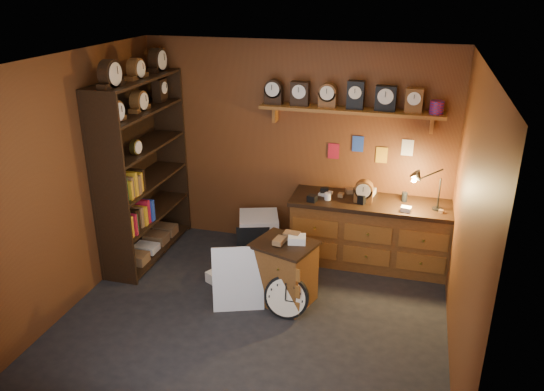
{
  "coord_description": "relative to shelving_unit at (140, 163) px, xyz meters",
  "views": [
    {
      "loc": [
        1.46,
        -4.6,
        3.38
      ],
      "look_at": [
        0.09,
        0.35,
        1.27
      ],
      "focal_mm": 35.0,
      "sensor_mm": 36.0,
      "label": 1
    }
  ],
  "objects": [
    {
      "name": "floor_box_a",
      "position": [
        1.2,
        -0.31,
        -1.17
      ],
      "size": [
        0.27,
        0.23,
        0.17
      ],
      "primitive_type": "cube",
      "rotation": [
        0.0,
        0.0,
        -0.01
      ],
      "color": "brown",
      "rests_on": "ground"
    },
    {
      "name": "room_shell",
      "position": [
        1.84,
        -0.87,
        0.47
      ],
      "size": [
        4.02,
        3.62,
        2.71
      ],
      "color": "brown",
      "rests_on": "ground"
    },
    {
      "name": "shelving_unit",
      "position": [
        0.0,
        0.0,
        0.0
      ],
      "size": [
        0.47,
        1.6,
        2.58
      ],
      "color": "black",
      "rests_on": "ground"
    },
    {
      "name": "floor_box_c",
      "position": [
        1.34,
        -0.59,
        -1.16
      ],
      "size": [
        0.31,
        0.29,
        0.18
      ],
      "primitive_type": "cube",
      "rotation": [
        0.0,
        0.0,
        0.47
      ],
      "color": "brown",
      "rests_on": "ground"
    },
    {
      "name": "workbench",
      "position": [
        2.84,
        0.49,
        -0.78
      ],
      "size": [
        1.99,
        0.66,
        1.36
      ],
      "color": "brown",
      "rests_on": "ground"
    },
    {
      "name": "white_panel",
      "position": [
        1.57,
        -0.9,
        -1.25
      ],
      "size": [
        0.57,
        0.34,
        0.73
      ],
      "primitive_type": "cube",
      "rotation": [
        -0.17,
        0.0,
        0.36
      ],
      "color": "silver",
      "rests_on": "ground"
    },
    {
      "name": "low_cabinet",
      "position": [
        2.02,
        -0.64,
        -0.86
      ],
      "size": [
        0.77,
        0.71,
        0.81
      ],
      "rotation": [
        0.0,
        0.0,
        -0.32
      ],
      "color": "brown",
      "rests_on": "ground"
    },
    {
      "name": "floor_box_b",
      "position": [
        1.17,
        -0.44,
        -1.19
      ],
      "size": [
        0.32,
        0.34,
        0.13
      ],
      "primitive_type": "cube",
      "rotation": [
        0.0,
        0.0,
        -0.5
      ],
      "color": "white",
      "rests_on": "ground"
    },
    {
      "name": "big_round_clock",
      "position": [
        2.12,
        -0.91,
        -1.02
      ],
      "size": [
        0.48,
        0.16,
        0.48
      ],
      "color": "black",
      "rests_on": "ground"
    },
    {
      "name": "mini_fridge",
      "position": [
        1.41,
        0.41,
        -0.99
      ],
      "size": [
        0.63,
        0.65,
        0.52
      ],
      "rotation": [
        0.0,
        0.0,
        0.32
      ],
      "color": "silver",
      "rests_on": "ground"
    },
    {
      "name": "floor",
      "position": [
        1.79,
        -0.98,
        -1.25
      ],
      "size": [
        4.0,
        4.0,
        0.0
      ],
      "primitive_type": "plane",
      "color": "black",
      "rests_on": "ground"
    }
  ]
}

